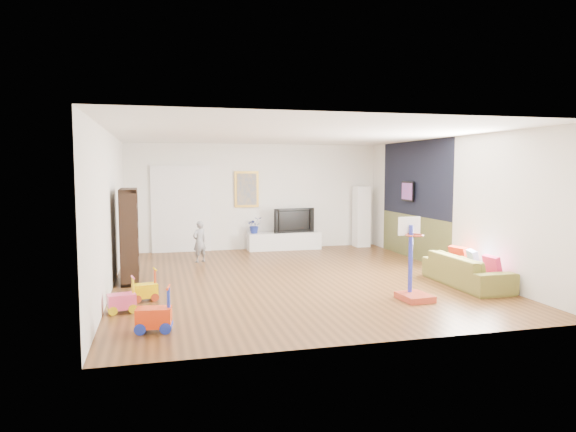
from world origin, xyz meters
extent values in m
cube|color=brown|center=(0.00, 0.00, 0.00)|extent=(6.50, 7.50, 0.00)
cube|color=white|center=(0.00, 0.00, 2.70)|extent=(6.50, 7.50, 0.00)
cube|color=silver|center=(0.00, 3.75, 1.35)|extent=(6.50, 0.00, 2.70)
cube|color=white|center=(0.00, -3.75, 1.35)|extent=(6.50, 0.00, 2.70)
cube|color=silver|center=(-3.25, 0.00, 1.35)|extent=(0.00, 7.50, 2.70)
cube|color=silver|center=(3.25, 0.00, 1.35)|extent=(0.00, 7.50, 2.70)
cube|color=black|center=(3.23, 1.40, 1.85)|extent=(0.01, 3.20, 1.70)
cube|color=brown|center=(3.23, 1.40, 0.50)|extent=(0.01, 3.20, 1.00)
cube|color=white|center=(-1.90, 3.71, 1.05)|extent=(1.45, 0.06, 2.10)
cube|color=gold|center=(-0.25, 3.71, 1.55)|extent=(0.62, 0.06, 0.92)
cube|color=#7F3F8C|center=(3.17, 1.60, 1.55)|extent=(0.04, 0.56, 0.46)
cube|color=silver|center=(0.67, 3.46, 0.22)|extent=(1.88, 0.47, 0.44)
cube|color=white|center=(2.80, 3.46, 0.80)|extent=(0.39, 0.39, 1.61)
cube|color=black|center=(-2.97, 0.54, 0.85)|extent=(0.33, 1.17, 1.70)
imported|color=olive|center=(2.83, -1.33, 0.27)|extent=(0.73, 1.87, 0.54)
cube|color=#AC3C26|center=(1.44, -2.04, 0.66)|extent=(0.49, 0.58, 1.31)
cube|color=#FFD000|center=(-2.68, -1.04, 0.25)|extent=(0.41, 0.30, 0.50)
cube|color=#EC390F|center=(-2.53, -2.67, 0.29)|extent=(0.47, 0.32, 0.58)
cube|color=#F64B7C|center=(-2.99, -1.65, 0.26)|extent=(0.42, 0.31, 0.51)
imported|color=gray|center=(-1.58, 2.15, 0.46)|extent=(0.40, 0.36, 0.92)
imported|color=black|center=(0.90, 3.47, 0.75)|extent=(1.10, 0.29, 0.63)
imported|color=navy|center=(-0.09, 3.50, 0.65)|extent=(0.41, 0.37, 0.42)
cube|color=#CC2255|center=(2.99, -1.83, 0.43)|extent=(0.11, 0.36, 0.36)
cube|color=silver|center=(2.98, -1.31, 0.43)|extent=(0.21, 0.40, 0.39)
cube|color=#B4220F|center=(3.00, -0.82, 0.43)|extent=(0.19, 0.39, 0.38)
camera|label=1|loc=(-2.45, -9.24, 2.06)|focal=32.00mm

